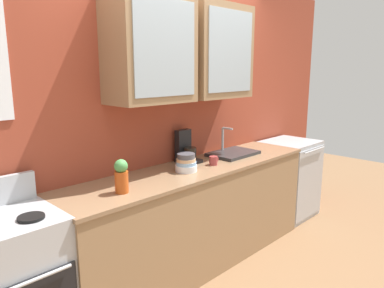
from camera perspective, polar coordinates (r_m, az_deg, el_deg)
The scene contains 9 objects.
ground_plane at distance 3.47m, azimuth 0.59°, elevation -18.12°, with size 10.00×10.00×0.00m, color brown.
back_wall_unit at distance 3.23m, azimuth -3.20°, elevation 6.45°, with size 5.08×0.46×2.60m.
counter at distance 3.27m, azimuth 0.61°, elevation -11.25°, with size 2.55×0.59×0.90m.
sink_faucet at distance 3.57m, azimuth 6.39°, elevation -1.37°, with size 0.48×0.33×0.26m.
bowl_stack at distance 2.98m, azimuth -0.93°, elevation -3.01°, with size 0.18×0.18×0.15m.
vase at distance 2.51m, azimuth -11.01°, elevation -4.95°, with size 0.09×0.09×0.23m.
cup_near_sink at distance 3.19m, azimuth 3.40°, elevation -2.60°, with size 0.11×0.07×0.08m.
dishwasher at distance 4.48m, azimuth 14.93°, elevation -5.22°, with size 0.61×0.58×0.90m.
coffee_maker at distance 3.27m, azimuth -0.91°, elevation -0.98°, with size 0.17×0.20×0.29m.
Camera 1 is at (-2.17, -2.09, 1.73)m, focal length 34.03 mm.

